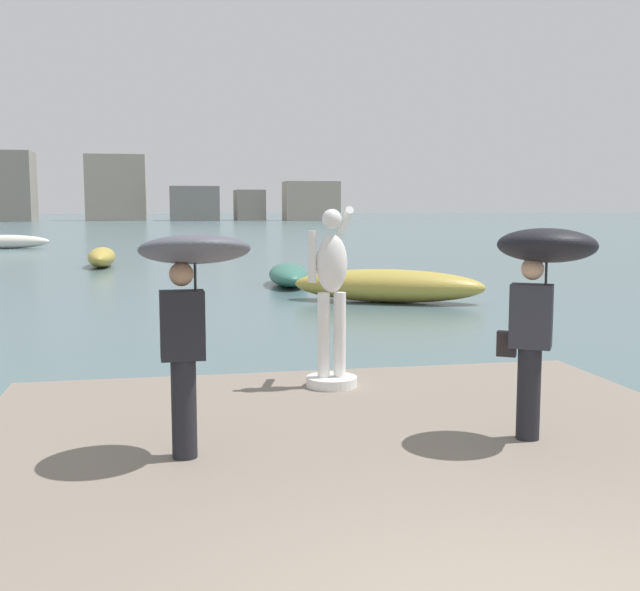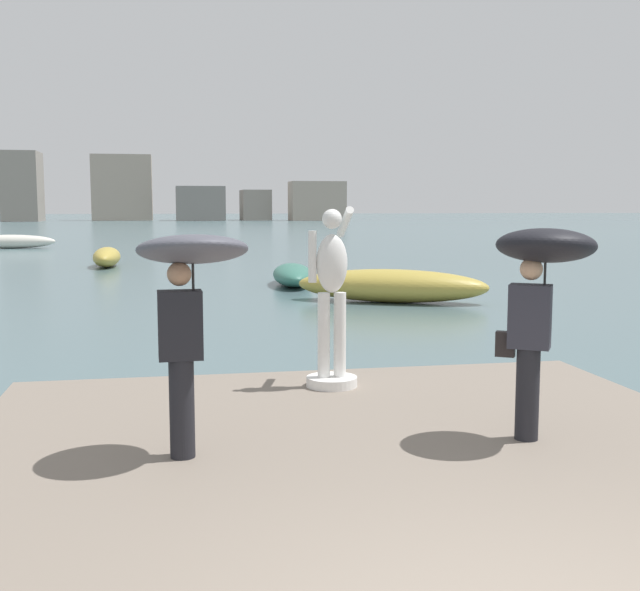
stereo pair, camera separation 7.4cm
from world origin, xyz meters
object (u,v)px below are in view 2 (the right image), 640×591
(boat_near, at_px, (10,242))
(boat_rightward, at_px, (391,286))
(onlooker_left, at_px, (189,284))
(statue_white_figure, at_px, (332,306))
(boat_far, at_px, (107,257))
(onlooker_right, at_px, (541,275))
(boat_mid, at_px, (293,275))

(boat_near, height_order, boat_rightward, boat_rightward)
(onlooker_left, distance_m, boat_rightward, 14.65)
(onlooker_left, xyz_separation_m, boat_near, (-9.75, 43.14, -1.52))
(statue_white_figure, bearing_deg, boat_far, 100.44)
(statue_white_figure, distance_m, onlooker_left, 3.02)
(boat_rightward, bearing_deg, boat_far, 121.15)
(boat_far, distance_m, boat_rightward, 16.54)
(boat_near, bearing_deg, boat_far, -66.19)
(boat_near, relative_size, boat_far, 1.35)
(boat_near, xyz_separation_m, boat_far, (6.87, -15.56, -0.00))
(onlooker_right, relative_size, boat_mid, 0.50)
(onlooker_left, bearing_deg, boat_near, 102.73)
(onlooker_left, height_order, boat_rightward, onlooker_left)
(onlooker_right, xyz_separation_m, boat_rightward, (2.45, 13.55, -1.52))
(statue_white_figure, distance_m, boat_rightward, 11.74)
(onlooker_left, bearing_deg, boat_mid, 78.51)
(boat_rightward, bearing_deg, statue_white_figure, -109.53)
(boat_near, distance_m, boat_far, 17.01)
(boat_near, bearing_deg, boat_rightward, -62.57)
(statue_white_figure, relative_size, boat_near, 0.42)
(boat_near, distance_m, boat_rightward, 33.48)
(boat_far, bearing_deg, boat_near, 113.81)
(onlooker_left, relative_size, boat_mid, 0.49)
(statue_white_figure, distance_m, boat_mid, 16.09)
(boat_mid, distance_m, boat_rightward, 5.27)
(onlooker_left, distance_m, boat_near, 44.25)
(onlooker_left, height_order, boat_far, onlooker_left)
(boat_rightward, bearing_deg, boat_mid, 111.65)
(onlooker_right, bearing_deg, boat_far, 102.43)
(boat_far, bearing_deg, onlooker_left, -84.03)
(onlooker_right, xyz_separation_m, boat_mid, (0.50, 18.45, -1.62))
(boat_near, bearing_deg, onlooker_right, -73.31)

